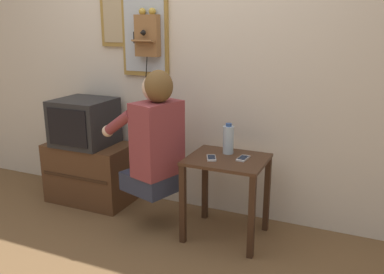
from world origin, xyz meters
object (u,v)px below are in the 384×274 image
wall_phone_antique (148,35)px  cell_phone_held (211,158)px  person (154,136)px  water_bottle (228,139)px  cell_phone_spare (243,158)px  television (84,122)px  wall_mirror (145,31)px  framed_picture (124,17)px

wall_phone_antique → cell_phone_held: 1.13m
person → water_bottle: 0.53m
cell_phone_spare → water_bottle: size_ratio=0.58×
cell_phone_held → television: bearing=147.9°
person → cell_phone_held: person is taller
wall_mirror → cell_phone_held: (0.74, -0.42, -0.83)m
television → cell_phone_held: television is taller
wall_phone_antique → water_bottle: (0.76, -0.22, -0.71)m
framed_picture → water_bottle: framed_picture is taller
water_bottle → wall_phone_antique: bearing=163.8°
wall_phone_antique → water_bottle: size_ratio=3.35×
cell_phone_spare → person: bearing=-164.8°
wall_phone_antique → water_bottle: wall_phone_antique is taller
cell_phone_held → water_bottle: water_bottle is taller
television → cell_phone_spare: size_ratio=3.55×
wall_mirror → water_bottle: size_ratio=3.20×
water_bottle → wall_mirror: bearing=162.1°
wall_phone_antique → wall_mirror: (-0.05, 0.04, 0.03)m
wall_phone_antique → framed_picture: framed_picture is taller
television → framed_picture: (0.26, 0.26, 0.84)m
television → cell_phone_held: 1.22m
framed_picture → cell_phone_spare: 1.52m
framed_picture → cell_phone_spare: (1.14, -0.34, -0.94)m
cell_phone_held → cell_phone_spare: 0.22m
wall_phone_antique → water_bottle: 1.06m
cell_phone_held → cell_phone_spare: (0.20, 0.08, 0.00)m
person → cell_phone_spare: (0.63, 0.12, -0.12)m
wall_mirror → cell_phone_held: bearing=-29.6°
television → wall_phone_antique: size_ratio=0.61×
framed_picture → water_bottle: size_ratio=2.11×
person → water_bottle: (0.49, 0.20, -0.02)m
wall_phone_antique → framed_picture: (-0.25, 0.04, 0.14)m
water_bottle → television: bearing=180.0°
wall_mirror → wall_phone_antique: bearing=-38.3°
cell_phone_held → water_bottle: (0.07, 0.16, 0.10)m
person → wall_mirror: 0.91m
cell_phone_held → water_bottle: size_ratio=0.62×
person → television: person is taller
cell_phone_spare → wall_phone_antique: bearing=165.7°
wall_mirror → cell_phone_spare: bearing=-19.8°
cell_phone_spare → wall_mirror: bearing=164.4°
cell_phone_held → water_bottle: bearing=43.4°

